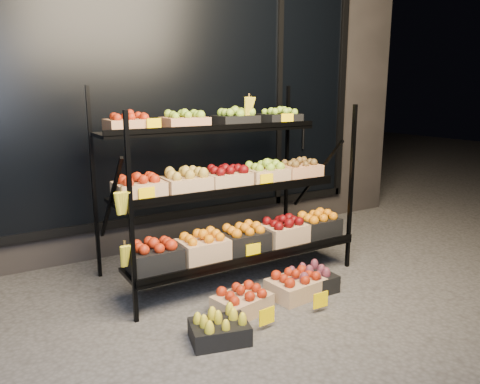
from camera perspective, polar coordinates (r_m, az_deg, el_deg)
ground at (r=3.83m, az=3.45°, el=-12.80°), size 24.00×24.00×0.00m
building at (r=5.78m, az=-11.50°, el=13.41°), size 6.00×2.08×3.50m
display_rack at (r=4.05m, az=-1.35°, el=0.43°), size 2.18×1.02×1.68m
tag_floor_a at (r=3.36m, az=3.29°, el=-15.48°), size 0.13×0.01×0.12m
tag_floor_b at (r=3.63m, az=9.78°, el=-13.41°), size 0.13×0.01×0.12m
floor_crate_left at (r=3.57m, az=0.25°, el=-13.08°), size 0.45×0.37×0.20m
floor_crate_midleft at (r=3.21m, az=-2.53°, el=-16.25°), size 0.44×0.36×0.19m
floor_crate_midright at (r=3.85m, az=6.80°, el=-11.13°), size 0.45×0.35×0.21m
floor_crate_right at (r=3.95m, az=8.39°, el=-10.59°), size 0.42×0.31×0.21m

